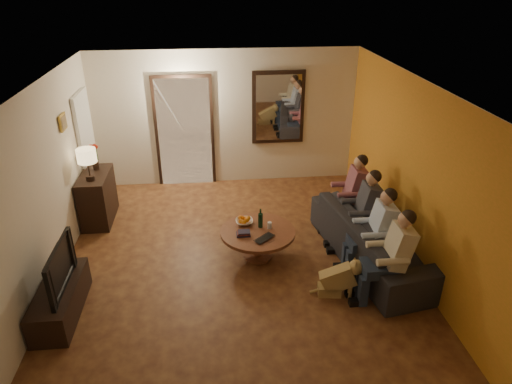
{
  "coord_description": "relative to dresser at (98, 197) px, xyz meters",
  "views": [
    {
      "loc": [
        -0.29,
        -5.45,
        3.92
      ],
      "look_at": [
        0.3,
        0.3,
        1.05
      ],
      "focal_mm": 32.0,
      "sensor_mm": 36.0,
      "label": 1
    }
  ],
  "objects": [
    {
      "name": "floor",
      "position": [
        2.25,
        -1.63,
        -0.42
      ],
      "size": [
        5.0,
        6.0,
        0.01
      ],
      "primitive_type": "cube",
      "color": "#441D12",
      "rests_on": "ground"
    },
    {
      "name": "ceiling",
      "position": [
        2.25,
        -1.63,
        2.18
      ],
      "size": [
        5.0,
        6.0,
        0.01
      ],
      "primitive_type": "cube",
      "color": "white",
      "rests_on": "back_wall"
    },
    {
      "name": "back_wall",
      "position": [
        2.25,
        1.37,
        0.88
      ],
      "size": [
        5.0,
        0.02,
        2.6
      ],
      "primitive_type": "cube",
      "color": "beige",
      "rests_on": "floor"
    },
    {
      "name": "front_wall",
      "position": [
        2.25,
        -4.63,
        0.88
      ],
      "size": [
        5.0,
        0.02,
        2.6
      ],
      "primitive_type": "cube",
      "color": "beige",
      "rests_on": "floor"
    },
    {
      "name": "left_wall",
      "position": [
        -0.25,
        -1.63,
        0.88
      ],
      "size": [
        0.02,
        6.0,
        2.6
      ],
      "primitive_type": "cube",
      "color": "beige",
      "rests_on": "floor"
    },
    {
      "name": "right_wall",
      "position": [
        4.75,
        -1.63,
        0.88
      ],
      "size": [
        0.02,
        6.0,
        2.6
      ],
      "primitive_type": "cube",
      "color": "beige",
      "rests_on": "floor"
    },
    {
      "name": "orange_accent",
      "position": [
        4.74,
        -1.63,
        0.88
      ],
      "size": [
        0.01,
        6.0,
        2.6
      ],
      "primitive_type": "cube",
      "color": "#C08220",
      "rests_on": "right_wall"
    },
    {
      "name": "kitchen_doorway",
      "position": [
        1.45,
        1.35,
        0.63
      ],
      "size": [
        1.0,
        0.06,
        2.1
      ],
      "primitive_type": "cube",
      "color": "#FFE0A5",
      "rests_on": "floor"
    },
    {
      "name": "door_trim",
      "position": [
        1.45,
        1.34,
        0.63
      ],
      "size": [
        1.12,
        0.04,
        2.22
      ],
      "primitive_type": "cube",
      "color": "black",
      "rests_on": "floor"
    },
    {
      "name": "fridge_glimpse",
      "position": [
        1.7,
        1.35,
        0.48
      ],
      "size": [
        0.45,
        0.03,
        1.7
      ],
      "primitive_type": "cube",
      "color": "silver",
      "rests_on": "floor"
    },
    {
      "name": "mirror_frame",
      "position": [
        3.25,
        1.33,
        1.08
      ],
      "size": [
        1.0,
        0.05,
        1.4
      ],
      "primitive_type": "cube",
      "color": "black",
      "rests_on": "back_wall"
    },
    {
      "name": "mirror_glass",
      "position": [
        3.25,
        1.3,
        1.08
      ],
      "size": [
        0.86,
        0.02,
        1.26
      ],
      "primitive_type": "cube",
      "color": "white",
      "rests_on": "back_wall"
    },
    {
      "name": "white_door",
      "position": [
        -0.21,
        0.67,
        0.6
      ],
      "size": [
        0.06,
        0.85,
        2.04
      ],
      "primitive_type": "cube",
      "color": "white",
      "rests_on": "floor"
    },
    {
      "name": "framed_art",
      "position": [
        -0.22,
        -0.33,
        1.43
      ],
      "size": [
        0.03,
        0.28,
        0.24
      ],
      "primitive_type": "cube",
      "color": "#B28C33",
      "rests_on": "left_wall"
    },
    {
      "name": "art_canvas",
      "position": [
        -0.21,
        -0.33,
        1.43
      ],
      "size": [
        0.01,
        0.22,
        0.18
      ],
      "primitive_type": "cube",
      "color": "brown",
      "rests_on": "left_wall"
    },
    {
      "name": "dresser",
      "position": [
        0.0,
        0.0,
        0.0
      ],
      "size": [
        0.45,
        0.95,
        0.85
      ],
      "primitive_type": "cube",
      "color": "black",
      "rests_on": "floor"
    },
    {
      "name": "table_lamp",
      "position": [
        0.0,
        -0.22,
        0.69
      ],
      "size": [
        0.3,
        0.3,
        0.54
      ],
      "primitive_type": null,
      "color": "beige",
      "rests_on": "dresser"
    },
    {
      "name": "flower_vase",
      "position": [
        0.0,
        0.22,
        0.64
      ],
      "size": [
        0.14,
        0.14,
        0.44
      ],
      "primitive_type": null,
      "color": "red",
      "rests_on": "dresser"
    },
    {
      "name": "tv_stand",
      "position": [
        0.0,
        -2.39,
        -0.22
      ],
      "size": [
        0.45,
        1.23,
        0.41
      ],
      "primitive_type": "cube",
      "color": "black",
      "rests_on": "floor"
    },
    {
      "name": "tv",
      "position": [
        0.0,
        -2.39,
        0.27
      ],
      "size": [
        0.98,
        0.13,
        0.56
      ],
      "primitive_type": "imported",
      "rotation": [
        0.0,
        0.0,
        1.57
      ],
      "color": "black",
      "rests_on": "tv_stand"
    },
    {
      "name": "sofa",
      "position": [
        4.25,
        -1.62,
        -0.06
      ],
      "size": [
        2.6,
        1.38,
        0.72
      ],
      "primitive_type": "imported",
      "rotation": [
        0.0,
        0.0,
        1.74
      ],
      "color": "black",
      "rests_on": "floor"
    },
    {
      "name": "person_a",
      "position": [
        4.15,
        -2.52,
        0.18
      ],
      "size": [
        0.6,
        0.4,
        1.2
      ],
      "primitive_type": null,
      "color": "tan",
      "rests_on": "sofa"
    },
    {
      "name": "person_b",
      "position": [
        4.15,
        -1.92,
        0.18
      ],
      "size": [
        0.6,
        0.4,
        1.2
      ],
      "primitive_type": null,
      "color": "tan",
      "rests_on": "sofa"
    },
    {
      "name": "person_c",
      "position": [
        4.15,
        -1.32,
        0.18
      ],
      "size": [
        0.6,
        0.4,
        1.2
      ],
      "primitive_type": null,
      "color": "tan",
      "rests_on": "sofa"
    },
    {
      "name": "person_d",
      "position": [
        4.15,
        -0.72,
        0.18
      ],
      "size": [
        0.6,
        0.4,
        1.2
      ],
      "primitive_type": null,
      "color": "tan",
      "rests_on": "sofa"
    },
    {
      "name": "dog",
      "position": [
        3.52,
        -2.38,
        -0.14
      ],
      "size": [
        0.59,
        0.31,
        0.56
      ],
      "primitive_type": null,
      "rotation": [
        0.0,
        0.0,
        -0.13
      ],
      "color": "#9D7F48",
      "rests_on": "floor"
    },
    {
      "name": "coffee_table",
      "position": [
        2.57,
        -1.39,
        -0.2
      ],
      "size": [
        1.34,
        1.34,
        0.45
      ],
      "primitive_type": "cylinder",
      "rotation": [
        0.0,
        0.0,
        -0.25
      ],
      "color": "brown",
      "rests_on": "floor"
    },
    {
      "name": "bowl",
      "position": [
        2.39,
        -1.17,
        0.06
      ],
      "size": [
        0.26,
        0.26,
        0.06
      ],
      "primitive_type": "imported",
      "color": "white",
      "rests_on": "coffee_table"
    },
    {
      "name": "oranges",
      "position": [
        2.39,
        -1.17,
        0.13
      ],
      "size": [
        0.2,
        0.2,
        0.08
      ],
      "primitive_type": null,
      "color": "orange",
      "rests_on": "bowl"
    },
    {
      "name": "wine_bottle",
      "position": [
        2.62,
        -1.29,
        0.18
      ],
      "size": [
        0.07,
        0.07,
        0.31
      ],
      "primitive_type": null,
      "color": "black",
      "rests_on": "coffee_table"
    },
    {
      "name": "wine_glass",
      "position": [
        2.75,
        -1.34,
        0.08
      ],
      "size": [
        0.06,
        0.06,
        0.1
      ],
      "primitive_type": "cylinder",
      "color": "silver",
      "rests_on": "coffee_table"
    },
    {
      "name": "book_stack",
      "position": [
        2.35,
        -1.49,
        0.06
      ],
      "size": [
        0.2,
        0.15,
        0.07
      ],
      "primitive_type": null,
      "color": "black",
      "rests_on": "coffee_table"
    },
    {
      "name": "laptop",
      "position": [
        2.67,
        -1.67,
        0.04
      ],
      "size": [
        0.39,
        0.38,
        0.03
      ],
      "primitive_type": "imported",
      "rotation": [
        0.0,
        0.0,
        0.73
      ],
      "color": "black",
      "rests_on": "coffee_table"
    }
  ]
}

